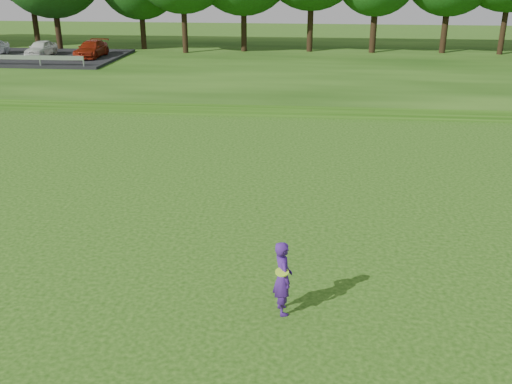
# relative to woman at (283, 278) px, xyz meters

# --- Properties ---
(ground) EXTENTS (140.00, 140.00, 0.00)m
(ground) POSITION_rel_woman_xyz_m (-2.43, -1.16, -0.88)
(ground) COLOR #193F0C
(ground) RESTS_ON ground
(berm) EXTENTS (130.00, 30.00, 0.60)m
(berm) POSITION_rel_woman_xyz_m (-2.43, 32.84, -0.58)
(berm) COLOR #193F0C
(berm) RESTS_ON ground
(walking_path) EXTENTS (130.00, 1.60, 0.04)m
(walking_path) POSITION_rel_woman_xyz_m (-2.43, 18.84, -0.86)
(walking_path) COLOR gray
(walking_path) RESTS_ON ground
(woman) EXTENTS (0.60, 0.74, 1.76)m
(woman) POSITION_rel_woman_xyz_m (0.00, 0.00, 0.00)
(woman) COLOR #421B7A
(woman) RESTS_ON ground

